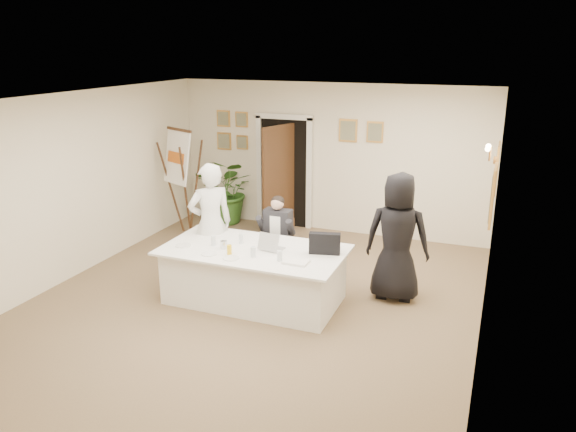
# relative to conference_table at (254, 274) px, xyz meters

# --- Properties ---
(floor) EXTENTS (7.00, 7.00, 0.00)m
(floor) POSITION_rel_conference_table_xyz_m (0.02, -0.09, -0.39)
(floor) COLOR brown
(floor) RESTS_ON ground
(ceiling) EXTENTS (6.00, 7.00, 0.02)m
(ceiling) POSITION_rel_conference_table_xyz_m (0.02, -0.09, 2.41)
(ceiling) COLOR white
(ceiling) RESTS_ON wall_back
(wall_back) EXTENTS (6.00, 0.10, 2.80)m
(wall_back) POSITION_rel_conference_table_xyz_m (0.02, 3.41, 1.01)
(wall_back) COLOR white
(wall_back) RESTS_ON floor
(wall_front) EXTENTS (6.00, 0.10, 2.80)m
(wall_front) POSITION_rel_conference_table_xyz_m (0.02, -3.59, 1.01)
(wall_front) COLOR white
(wall_front) RESTS_ON floor
(wall_left) EXTENTS (0.10, 7.00, 2.80)m
(wall_left) POSITION_rel_conference_table_xyz_m (-2.98, -0.09, 1.01)
(wall_left) COLOR white
(wall_left) RESTS_ON floor
(wall_right) EXTENTS (0.10, 7.00, 2.80)m
(wall_right) POSITION_rel_conference_table_xyz_m (3.02, -0.09, 1.01)
(wall_right) COLOR white
(wall_right) RESTS_ON floor
(doorway) EXTENTS (1.14, 0.86, 2.20)m
(doorway) POSITION_rel_conference_table_xyz_m (-0.87, 3.23, 0.65)
(doorway) COLOR black
(doorway) RESTS_ON floor
(pictures_back_wall) EXTENTS (3.40, 0.06, 0.80)m
(pictures_back_wall) POSITION_rel_conference_table_xyz_m (-0.78, 3.38, 1.46)
(pictures_back_wall) COLOR gold
(pictures_back_wall) RESTS_ON wall_back
(pictures_right_wall) EXTENTS (0.06, 2.20, 0.80)m
(pictures_right_wall) POSITION_rel_conference_table_xyz_m (2.99, 1.11, 1.36)
(pictures_right_wall) COLOR gold
(pictures_right_wall) RESTS_ON wall_right
(wall_sconce) EXTENTS (0.20, 0.30, 0.24)m
(wall_sconce) POSITION_rel_conference_table_xyz_m (2.92, 1.11, 1.71)
(wall_sconce) COLOR #BE803D
(wall_sconce) RESTS_ON wall_right
(conference_table) EXTENTS (2.51, 1.35, 0.78)m
(conference_table) POSITION_rel_conference_table_xyz_m (0.00, 0.00, 0.00)
(conference_table) COLOR white
(conference_table) RESTS_ON floor
(seated_man) EXTENTS (0.61, 0.65, 1.31)m
(seated_man) POSITION_rel_conference_table_xyz_m (-0.03, 0.90, 0.26)
(seated_man) COLOR black
(seated_man) RESTS_ON floor
(flip_chart) EXTENTS (0.70, 0.56, 1.97)m
(flip_chart) POSITION_rel_conference_table_xyz_m (-2.42, 2.17, 0.52)
(flip_chart) COLOR #362611
(flip_chart) RESTS_ON floor
(standing_man) EXTENTS (0.78, 0.78, 1.83)m
(standing_man) POSITION_rel_conference_table_xyz_m (-0.88, 0.41, 0.52)
(standing_man) COLOR silver
(standing_man) RESTS_ON floor
(standing_woman) EXTENTS (0.92, 0.62, 1.82)m
(standing_woman) POSITION_rel_conference_table_xyz_m (1.82, 0.81, 0.52)
(standing_woman) COLOR black
(standing_woman) RESTS_ON floor
(potted_palm) EXTENTS (1.21, 1.06, 1.33)m
(potted_palm) POSITION_rel_conference_table_xyz_m (-1.98, 3.11, 0.27)
(potted_palm) COLOR #2F5F1F
(potted_palm) RESTS_ON floor
(laptop) EXTENTS (0.36, 0.39, 0.28)m
(laptop) POSITION_rel_conference_table_xyz_m (0.24, 0.09, 0.52)
(laptop) COLOR #B7BABC
(laptop) RESTS_ON conference_table
(laptop_bag) EXTENTS (0.43, 0.21, 0.29)m
(laptop_bag) POSITION_rel_conference_table_xyz_m (0.96, 0.18, 0.53)
(laptop_bag) COLOR black
(laptop_bag) RESTS_ON conference_table
(paper_stack) EXTENTS (0.32, 0.23, 0.03)m
(paper_stack) POSITION_rel_conference_table_xyz_m (0.72, -0.27, 0.40)
(paper_stack) COLOR white
(paper_stack) RESTS_ON conference_table
(plate_left) EXTENTS (0.27, 0.27, 0.01)m
(plate_left) POSITION_rel_conference_table_xyz_m (-0.96, -0.25, 0.39)
(plate_left) COLOR white
(plate_left) RESTS_ON conference_table
(plate_mid) EXTENTS (0.24, 0.24, 0.01)m
(plate_mid) POSITION_rel_conference_table_xyz_m (-0.47, -0.40, 0.39)
(plate_mid) COLOR white
(plate_mid) RESTS_ON conference_table
(plate_near) EXTENTS (0.23, 0.23, 0.01)m
(plate_near) POSITION_rel_conference_table_xyz_m (-0.12, -0.44, 0.39)
(plate_near) COLOR white
(plate_near) RESTS_ON conference_table
(glass_a) EXTENTS (0.06, 0.06, 0.14)m
(glass_a) POSITION_rel_conference_table_xyz_m (-0.58, -0.08, 0.45)
(glass_a) COLOR silver
(glass_a) RESTS_ON conference_table
(glass_b) EXTENTS (0.07, 0.07, 0.14)m
(glass_b) POSITION_rel_conference_table_xyz_m (0.12, -0.28, 0.45)
(glass_b) COLOR silver
(glass_b) RESTS_ON conference_table
(glass_c) EXTENTS (0.07, 0.07, 0.14)m
(glass_c) POSITION_rel_conference_table_xyz_m (0.50, -0.28, 0.45)
(glass_c) COLOR silver
(glass_c) RESTS_ON conference_table
(glass_d) EXTENTS (0.08, 0.08, 0.14)m
(glass_d) POSITION_rel_conference_table_xyz_m (-0.26, 0.14, 0.45)
(glass_d) COLOR silver
(glass_d) RESTS_ON conference_table
(oj_glass) EXTENTS (0.07, 0.07, 0.13)m
(oj_glass) POSITION_rel_conference_table_xyz_m (-0.21, -0.30, 0.45)
(oj_glass) COLOR yellow
(oj_glass) RESTS_ON conference_table
(steel_jug) EXTENTS (0.10, 0.10, 0.11)m
(steel_jug) POSITION_rel_conference_table_xyz_m (-0.39, -0.14, 0.44)
(steel_jug) COLOR silver
(steel_jug) RESTS_ON conference_table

